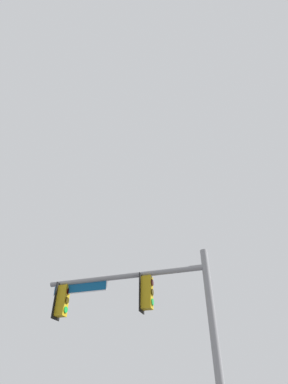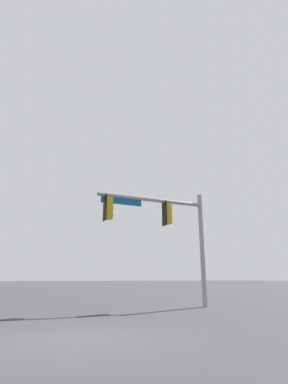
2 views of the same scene
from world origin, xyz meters
name	(u,v)px [view 1 (image 1 of 2)]	position (x,y,z in m)	size (l,w,h in m)	color
signal_pole_near	(146,308)	(-6.27, -5.55, 4.24)	(6.09, 0.82, 6.01)	gray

